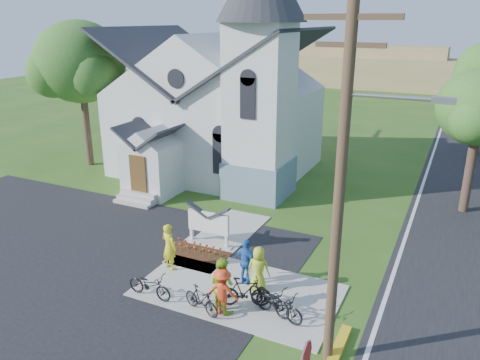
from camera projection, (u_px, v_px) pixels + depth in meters
The scene contains 20 objects.
ground at pixel (195, 288), 16.79m from camera, with size 120.00×120.00×0.00m, color #2D5217.
parking_lot at pixel (11, 270), 17.96m from camera, with size 20.00×16.00×0.02m, color black.
sidewalk at pixel (238, 290), 16.60m from camera, with size 7.00×4.00×0.05m, color #ABA59B.
church at pixel (221, 88), 27.96m from camera, with size 12.35×12.00×13.00m.
church_sign at pixel (208, 223), 19.68m from camera, with size 2.20×0.40×1.70m.
flower_bed at pixel (198, 253), 19.23m from camera, with size 2.60×1.10×0.07m, color #391D0F.
utility_pole at pixel (343, 179), 11.55m from camera, with size 3.45×0.28×10.00m.
tree_lot_corner at pixel (80, 62), 28.89m from camera, with size 5.60×5.60×9.15m.
tree_road_near at pixel (480, 108), 21.83m from camera, with size 4.00×4.00×7.05m.
distant_hills at pixel (432, 74), 62.68m from camera, with size 61.00×10.00×5.60m.
cyclist_0 at pixel (169, 247), 17.74m from camera, with size 0.68×0.44×1.85m, color yellow.
bike_0 at pixel (150, 285), 16.04m from camera, with size 0.61×1.75×0.92m, color black.
cyclist_1 at pixel (222, 284), 15.18m from camera, with size 0.92×0.72×1.89m, color #90CC26.
bike_1 at pixel (201, 300), 15.20m from camera, with size 0.43×1.51×0.91m, color black.
cyclist_2 at pixel (246, 262), 16.74m from camera, with size 1.02×0.42×1.73m, color blue.
bike_2 at pixel (269, 297), 15.30m from camera, with size 0.65×1.85×0.97m, color black.
cyclist_3 at pixel (223, 292), 15.02m from camera, with size 1.05×0.60×1.62m, color red.
bike_3 at pixel (245, 292), 15.51m from camera, with size 0.50×1.77×1.06m, color black.
cyclist_4 at pixel (259, 269), 16.32m from camera, with size 0.82×0.53×1.67m, color #B8C925.
bike_4 at pixel (279, 304), 14.93m from camera, with size 0.64×1.84×0.97m, color black.
Camera 1 is at (7.80, -12.45, 9.16)m, focal length 35.00 mm.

